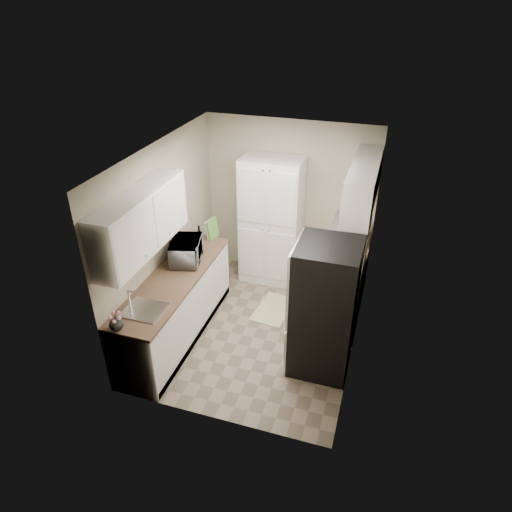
# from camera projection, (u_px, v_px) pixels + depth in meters

# --- Properties ---
(ground) EXTENTS (3.20, 3.20, 0.00)m
(ground) POSITION_uv_depth(u_px,v_px,m) (258.00, 328.00, 6.33)
(ground) COLOR #7A6B56
(ground) RESTS_ON ground
(room_shell) EXTENTS (2.64, 3.24, 2.52)m
(room_shell) POSITION_uv_depth(u_px,v_px,m) (256.00, 224.00, 5.50)
(room_shell) COLOR #B9AD95
(room_shell) RESTS_ON ground
(pantry_cabinet) EXTENTS (0.90, 0.55, 2.00)m
(pantry_cabinet) POSITION_uv_depth(u_px,v_px,m) (271.00, 222.00, 6.95)
(pantry_cabinet) COLOR white
(pantry_cabinet) RESTS_ON ground
(base_cabinet_left) EXTENTS (0.60, 2.30, 0.88)m
(base_cabinet_left) POSITION_uv_depth(u_px,v_px,m) (177.00, 308.00, 6.01)
(base_cabinet_left) COLOR white
(base_cabinet_left) RESTS_ON ground
(countertop_left) EXTENTS (0.63, 2.33, 0.04)m
(countertop_left) POSITION_uv_depth(u_px,v_px,m) (173.00, 279.00, 5.78)
(countertop_left) COLOR brown
(countertop_left) RESTS_ON base_cabinet_left
(base_cabinet_right) EXTENTS (0.60, 0.80, 0.88)m
(base_cabinet_right) POSITION_uv_depth(u_px,v_px,m) (345.00, 269.00, 6.83)
(base_cabinet_right) COLOR white
(base_cabinet_right) RESTS_ON ground
(countertop_right) EXTENTS (0.63, 0.83, 0.04)m
(countertop_right) POSITION_uv_depth(u_px,v_px,m) (348.00, 243.00, 6.59)
(countertop_right) COLOR brown
(countertop_right) RESTS_ON base_cabinet_right
(electric_range) EXTENTS (0.71, 0.78, 1.13)m
(electric_range) POSITION_uv_depth(u_px,v_px,m) (335.00, 297.00, 6.15)
(electric_range) COLOR #B7B7BC
(electric_range) RESTS_ON ground
(refrigerator) EXTENTS (0.70, 0.72, 1.70)m
(refrigerator) POSITION_uv_depth(u_px,v_px,m) (324.00, 309.00, 5.32)
(refrigerator) COLOR #B7B7BC
(refrigerator) RESTS_ON ground
(microwave) EXTENTS (0.50, 0.62, 0.30)m
(microwave) POSITION_uv_depth(u_px,v_px,m) (186.00, 251.00, 6.04)
(microwave) COLOR silver
(microwave) RESTS_ON countertop_left
(wine_bottle) EXTENTS (0.08, 0.08, 0.32)m
(wine_bottle) POSITION_uv_depth(u_px,v_px,m) (200.00, 238.00, 6.32)
(wine_bottle) COLOR black
(wine_bottle) RESTS_ON countertop_left
(flower_vase) EXTENTS (0.20, 0.20, 0.17)m
(flower_vase) POSITION_uv_depth(u_px,v_px,m) (116.00, 322.00, 4.86)
(flower_vase) COLOR white
(flower_vase) RESTS_ON countertop_left
(cutting_board) EXTENTS (0.06, 0.25, 0.31)m
(cutting_board) POSITION_uv_depth(u_px,v_px,m) (213.00, 229.00, 6.59)
(cutting_board) COLOR #4F8733
(cutting_board) RESTS_ON countertop_left
(toaster_oven) EXTENTS (0.34, 0.42, 0.23)m
(toaster_oven) POSITION_uv_depth(u_px,v_px,m) (356.00, 234.00, 6.54)
(toaster_oven) COLOR silver
(toaster_oven) RESTS_ON countertop_right
(fruit_basket) EXTENTS (0.31, 0.31, 0.11)m
(fruit_basket) POSITION_uv_depth(u_px,v_px,m) (356.00, 223.00, 6.46)
(fruit_basket) COLOR #FF3600
(fruit_basket) RESTS_ON toaster_oven
(kitchen_mat) EXTENTS (0.55, 0.80, 0.01)m
(kitchen_mat) POSITION_uv_depth(u_px,v_px,m) (274.00, 309.00, 6.70)
(kitchen_mat) COLOR #CAC68A
(kitchen_mat) RESTS_ON ground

